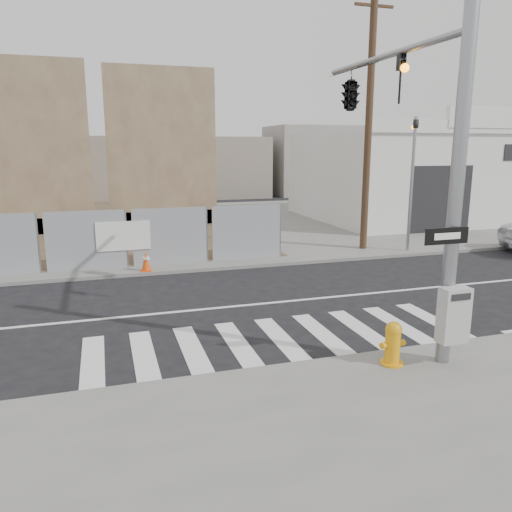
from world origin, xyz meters
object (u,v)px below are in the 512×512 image
object	(u,v)px
signal_pole	(380,120)
fire_hydrant	(393,343)
traffic_cone_d	(146,261)
auto_shop	(416,176)

from	to	relation	value
signal_pole	fire_hydrant	bearing A→B (deg)	-111.28
signal_pole	traffic_cone_d	size ratio (longest dim) A/B	10.33
signal_pole	traffic_cone_d	xyz separation A→B (m)	(-4.84, 6.27, -4.33)
signal_pole	fire_hydrant	xyz separation A→B (m)	(-1.01, -2.60, -4.24)
auto_shop	fire_hydrant	bearing A→B (deg)	-125.40
fire_hydrant	traffic_cone_d	xyz separation A→B (m)	(-3.83, 8.86, -0.09)
signal_pole	fire_hydrant	size ratio (longest dim) A/B	8.27
auto_shop	fire_hydrant	size ratio (longest dim) A/B	14.18
auto_shop	signal_pole	bearing A→B (deg)	-127.46
auto_shop	traffic_cone_d	xyz separation A→B (m)	(-16.34, -8.75, -2.08)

